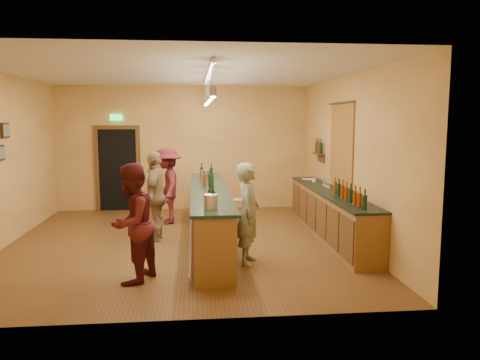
{
  "coord_description": "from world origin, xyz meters",
  "views": [
    {
      "loc": [
        0.26,
        -8.79,
        2.35
      ],
      "look_at": [
        1.15,
        0.2,
        1.18
      ],
      "focal_mm": 35.0,
      "sensor_mm": 36.0,
      "label": 1
    }
  ],
  "objects": [
    {
      "name": "wall_right",
      "position": [
        3.25,
        0.0,
        1.6
      ],
      "size": [
        0.02,
        7.0,
        3.2
      ],
      "primitive_type": "cube",
      "color": "#B47F43",
      "rests_on": "floor"
    },
    {
      "name": "bar_stool",
      "position": [
        1.13,
        0.76,
        0.56
      ],
      "size": [
        0.34,
        0.34,
        0.7
      ],
      "rotation": [
        0.0,
        0.0,
        0.39
      ],
      "color": "#A17748",
      "rests_on": "floor"
    },
    {
      "name": "tapestry",
      "position": [
        3.23,
        0.4,
        1.85
      ],
      "size": [
        0.03,
        1.4,
        1.6
      ],
      "primitive_type": "cube",
      "color": "maroon",
      "rests_on": "wall_right"
    },
    {
      "name": "bartender",
      "position": [
        1.13,
        -1.35,
        0.83
      ],
      "size": [
        0.52,
        0.67,
        1.66
      ],
      "primitive_type": "imported",
      "rotation": [
        0.0,
        0.0,
        1.35
      ],
      "color": "gray",
      "rests_on": "floor"
    },
    {
      "name": "pendant_track",
      "position": [
        0.54,
        -0.0,
        2.98
      ],
      "size": [
        0.11,
        4.6,
        0.5
      ],
      "color": "silver",
      "rests_on": "ceiling"
    },
    {
      "name": "tasting_bar",
      "position": [
        0.54,
        -0.0,
        0.61
      ],
      "size": [
        0.73,
        5.1,
        1.38
      ],
      "color": "brown",
      "rests_on": "floor"
    },
    {
      "name": "floor",
      "position": [
        0.0,
        0.0,
        0.0
      ],
      "size": [
        7.0,
        7.0,
        0.0
      ],
      "primitive_type": "plane",
      "color": "brown",
      "rests_on": "ground"
    },
    {
      "name": "back_counter",
      "position": [
        2.97,
        0.18,
        0.49
      ],
      "size": [
        0.6,
        4.55,
        1.27
      ],
      "color": "brown",
      "rests_on": "floor"
    },
    {
      "name": "ceiling",
      "position": [
        0.0,
        0.0,
        3.2
      ],
      "size": [
        6.5,
        7.0,
        0.02
      ],
      "primitive_type": "cube",
      "color": "silver",
      "rests_on": "wall_back"
    },
    {
      "name": "wall_back",
      "position": [
        0.0,
        3.5,
        1.6
      ],
      "size": [
        6.5,
        0.02,
        3.2
      ],
      "primitive_type": "cube",
      "color": "#B47F43",
      "rests_on": "floor"
    },
    {
      "name": "customer_a",
      "position": [
        -0.64,
        -2.1,
        0.87
      ],
      "size": [
        0.95,
        1.04,
        1.74
      ],
      "primitive_type": "imported",
      "rotation": [
        0.0,
        0.0,
        -2.0
      ],
      "color": "#59191E",
      "rests_on": "floor"
    },
    {
      "name": "bottle_shelf",
      "position": [
        3.17,
        1.9,
        1.67
      ],
      "size": [
        0.17,
        0.55,
        0.54
      ],
      "color": "#4D2917",
      "rests_on": "wall_right"
    },
    {
      "name": "customer_b",
      "position": [
        -0.49,
        0.28,
        0.87
      ],
      "size": [
        0.55,
        1.07,
        1.74
      ],
      "primitive_type": "imported",
      "rotation": [
        0.0,
        0.0,
        -1.7
      ],
      "color": "#997A51",
      "rests_on": "floor"
    },
    {
      "name": "doorway",
      "position": [
        -1.7,
        3.47,
        1.13
      ],
      "size": [
        1.15,
        0.09,
        2.48
      ],
      "color": "black",
      "rests_on": "wall_back"
    },
    {
      "name": "wall_front",
      "position": [
        0.0,
        -3.5,
        1.6
      ],
      "size": [
        6.5,
        0.02,
        3.2
      ],
      "primitive_type": "cube",
      "color": "#B47F43",
      "rests_on": "floor"
    },
    {
      "name": "customer_c",
      "position": [
        -0.35,
        1.79,
        0.86
      ],
      "size": [
        0.77,
        1.18,
        1.72
      ],
      "primitive_type": "imported",
      "rotation": [
        0.0,
        0.0,
        -1.45
      ],
      "color": "#59191E",
      "rests_on": "floor"
    }
  ]
}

